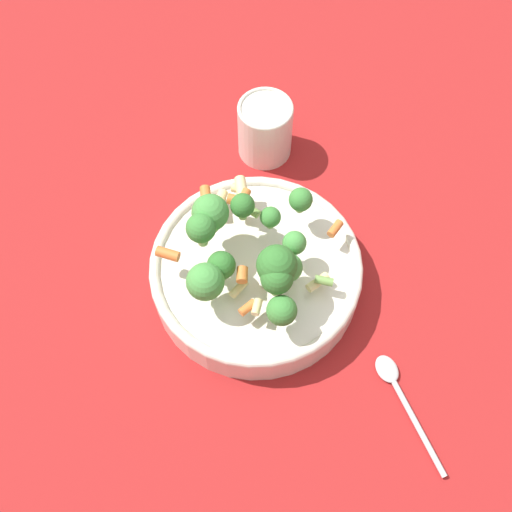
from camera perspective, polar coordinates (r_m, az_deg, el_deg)
ground_plane at (r=0.79m, az=-0.00°, el=-2.44°), size 3.00×3.00×0.00m
bowl at (r=0.77m, az=-0.00°, el=-1.48°), size 0.27×0.27×0.05m
pasta_salad at (r=0.70m, az=-0.54°, el=0.22°), size 0.23×0.22×0.09m
cup at (r=0.88m, az=0.86°, el=12.04°), size 0.08×0.08×0.09m
spoon at (r=0.76m, az=13.43°, el=-12.37°), size 0.03×0.15×0.01m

